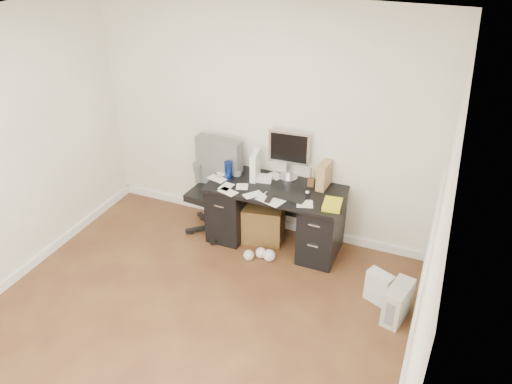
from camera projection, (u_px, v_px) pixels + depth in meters
ground at (181, 331)px, 4.66m from camera, size 4.00×4.00×0.00m
room_shell at (171, 175)px, 3.84m from camera, size 4.02×4.02×2.71m
desk at (275, 214)px, 5.68m from camera, size 1.50×0.70×0.75m
loose_papers at (257, 186)px, 5.52m from camera, size 1.10×0.60×0.00m
lcd_monitor at (289, 155)px, 5.54m from camera, size 0.49×0.30×0.59m
keyboard at (286, 196)px, 5.31m from camera, size 0.43×0.17×0.02m
computer_mouse at (307, 193)px, 5.35m from camera, size 0.06×0.06×0.05m
travel_mug at (228, 170)px, 5.64m from camera, size 0.11×0.11×0.20m
white_binder at (255, 165)px, 5.61m from camera, size 0.17×0.29×0.32m
magazine_file at (324, 175)px, 5.43m from camera, size 0.14×0.26×0.29m
pen_cup at (311, 177)px, 5.48m from camera, size 0.10×0.10×0.21m
yellow_book at (333, 205)px, 5.14m from camera, size 0.23×0.28×0.04m
paper_remote at (271, 199)px, 5.27m from camera, size 0.34×0.30×0.02m
office_chair at (212, 189)px, 5.83m from camera, size 0.69×0.69×1.14m
pc_tower at (398, 302)px, 4.73m from camera, size 0.25×0.41×0.38m
shopping_bag at (379, 287)px, 4.94m from camera, size 0.31×0.27×0.35m
wicker_basket at (264, 220)px, 5.88m from camera, size 0.53×0.53×0.45m
desk_printer at (255, 223)px, 6.07m from camera, size 0.35×0.31×0.19m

